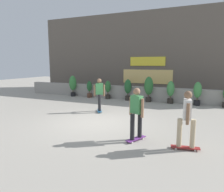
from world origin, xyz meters
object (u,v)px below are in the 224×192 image
at_px(potted_plant_1, 89,89).
at_px(potted_plant_5, 171,91).
at_px(skater_by_wall_left, 187,118).
at_px(potted_plant_0, 73,84).
at_px(skater_far_left, 136,112).
at_px(potted_plant_4, 149,87).
at_px(potted_plant_3, 128,88).
at_px(potted_plant_6, 197,92).
at_px(skater_far_right, 99,94).
at_px(potted_plant_2, 108,89).

height_order(potted_plant_1, potted_plant_5, potted_plant_5).
xyz_separation_m(potted_plant_1, skater_by_wall_left, (7.21, -7.07, 0.31)).
bearing_deg(potted_plant_0, skater_by_wall_left, -39.34).
xyz_separation_m(potted_plant_0, skater_far_left, (7.12, -6.97, 0.04)).
height_order(potted_plant_0, potted_plant_4, potted_plant_4).
distance_m(potted_plant_3, potted_plant_6, 4.30).
distance_m(skater_by_wall_left, skater_far_right, 5.52).
relative_size(potted_plant_4, skater_far_left, 0.95).
height_order(potted_plant_3, skater_by_wall_left, skater_by_wall_left).
bearing_deg(potted_plant_0, potted_plant_4, 0.00).
height_order(potted_plant_1, skater_far_left, skater_far_left).
height_order(potted_plant_0, potted_plant_6, potted_plant_0).
relative_size(potted_plant_6, skater_far_right, 0.82).
bearing_deg(potted_plant_2, potted_plant_6, -0.00).
relative_size(potted_plant_1, potted_plant_5, 0.86).
xyz_separation_m(potted_plant_2, skater_by_wall_left, (5.75, -7.07, 0.25)).
bearing_deg(potted_plant_5, potted_plant_4, 180.00).
relative_size(potted_plant_2, potted_plant_3, 0.90).
height_order(potted_plant_1, skater_by_wall_left, skater_by_wall_left).
distance_m(potted_plant_3, potted_plant_4, 1.41).
height_order(potted_plant_5, skater_far_left, skater_far_left).
bearing_deg(potted_plant_4, potted_plant_0, 180.00).
height_order(potted_plant_1, potted_plant_4, potted_plant_4).
relative_size(potted_plant_0, potted_plant_1, 1.29).
xyz_separation_m(potted_plant_0, skater_by_wall_left, (8.63, -7.07, 0.04)).
bearing_deg(potted_plant_5, potted_plant_3, 180.00).
height_order(potted_plant_2, skater_far_right, skater_far_right).
xyz_separation_m(potted_plant_5, skater_far_left, (0.01, -6.97, 0.15)).
height_order(potted_plant_6, skater_by_wall_left, skater_by_wall_left).
relative_size(potted_plant_1, potted_plant_2, 0.95).
distance_m(potted_plant_1, skater_by_wall_left, 10.11).
bearing_deg(potted_plant_4, potted_plant_3, 180.00).
bearing_deg(potted_plant_4, skater_by_wall_left, -67.86).
bearing_deg(potted_plant_6, potted_plant_3, 180.00).
relative_size(potted_plant_3, skater_far_right, 0.83).
xyz_separation_m(potted_plant_1, potted_plant_2, (1.47, 0.00, 0.06)).
bearing_deg(skater_by_wall_left, potted_plant_0, 140.66).
xyz_separation_m(potted_plant_6, skater_by_wall_left, (-0.02, -7.07, 0.15)).
bearing_deg(skater_by_wall_left, potted_plant_1, 135.56).
relative_size(potted_plant_1, potted_plant_3, 0.85).
xyz_separation_m(potted_plant_0, potted_plant_1, (1.42, 0.00, -0.27)).
relative_size(potted_plant_4, skater_far_right, 0.95).
distance_m(potted_plant_5, skater_far_right, 4.80).
bearing_deg(potted_plant_1, skater_by_wall_left, -44.44).
height_order(potted_plant_4, skater_by_wall_left, skater_by_wall_left).
relative_size(potted_plant_5, potted_plant_6, 1.00).
relative_size(potted_plant_3, potted_plant_5, 1.02).
bearing_deg(potted_plant_6, skater_far_right, -139.53).
distance_m(potted_plant_1, potted_plant_6, 7.23).
xyz_separation_m(potted_plant_4, skater_by_wall_left, (2.88, -7.07, -0.01)).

